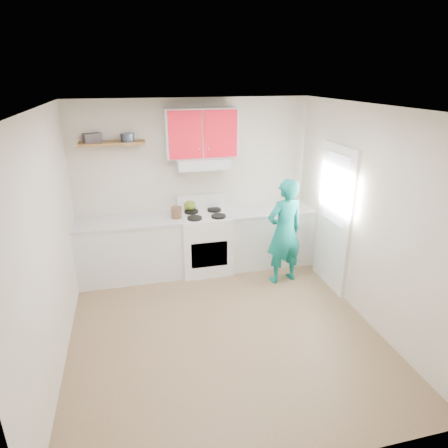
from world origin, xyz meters
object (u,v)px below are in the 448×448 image
object	(u,v)px
stove	(205,242)
kettle	(190,205)
tin	(127,137)
crock	(176,213)
person	(284,232)

from	to	relation	value
stove	kettle	size ratio (longest dim) A/B	4.65
kettle	tin	bearing A→B (deg)	-166.52
stove	tin	world-z (taller)	tin
crock	person	xyz separation A→B (m)	(1.48, -0.58, -0.21)
crock	person	size ratio (longest dim) A/B	0.12
crock	person	distance (m)	1.60
crock	tin	bearing A→B (deg)	163.16
stove	kettle	xyz separation A→B (m)	(-0.19, 0.25, 0.54)
tin	crock	distance (m)	1.27
tin	person	world-z (taller)	tin
tin	person	size ratio (longest dim) A/B	0.12
stove	person	size ratio (longest dim) A/B	0.58
stove	crock	bearing A→B (deg)	-175.19
tin	kettle	bearing A→B (deg)	7.05
stove	kettle	distance (m)	0.63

